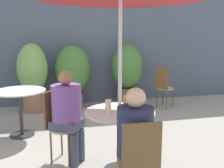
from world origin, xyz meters
TOP-DOWN VIEW (x-y plane):
  - storefront_wall at (0.00, 3.35)m, footprint 10.00×0.06m
  - cafe_table_near at (0.18, -0.03)m, footprint 0.83×0.83m
  - cafe_table_far at (-1.09, 1.46)m, footprint 0.83×0.83m
  - bistro_chair_0 at (-0.52, 0.44)m, footprint 0.45×0.45m
  - bistro_chair_1 at (0.13, -0.87)m, footprint 0.40×0.40m
  - bistro_chair_2 at (1.82, 2.42)m, footprint 0.45×0.45m
  - seated_person_0 at (-0.40, 0.36)m, footprint 0.47×0.46m
  - seated_person_1 at (0.14, -0.72)m, footprint 0.33×0.35m
  - beer_glass_0 at (0.04, -0.08)m, footprint 0.07×0.07m
  - beer_glass_1 at (0.29, 0.09)m, footprint 0.06×0.06m
  - potted_plant_0 at (-0.97, 2.83)m, footprint 0.63×0.63m
  - potted_plant_1 at (-0.12, 2.96)m, footprint 0.78×0.78m
  - potted_plant_2 at (1.12, 2.85)m, footprint 0.70×0.70m

SIDE VIEW (x-z plane):
  - bistro_chair_0 at x=-0.52m, z-range 0.09..1.02m
  - bistro_chair_1 at x=0.13m, z-range 0.09..1.02m
  - bistro_chair_2 at x=1.82m, z-range 0.09..1.02m
  - cafe_table_near at x=0.18m, z-range 0.22..0.98m
  - cafe_table_far at x=-1.09m, z-range 0.22..0.98m
  - seated_person_1 at x=0.14m, z-range 0.11..1.30m
  - seated_person_0 at x=-0.40m, z-range 0.11..1.31m
  - potted_plant_1 at x=-0.12m, z-range 0.10..1.51m
  - potted_plant_2 at x=1.12m, z-range 0.09..1.51m
  - potted_plant_0 at x=-0.97m, z-range 0.08..1.54m
  - beer_glass_1 at x=0.29m, z-range 0.76..0.91m
  - beer_glass_0 at x=0.04m, z-range 0.76..0.92m
  - storefront_wall at x=0.00m, z-range 0.00..3.00m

